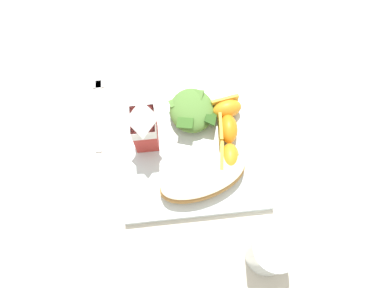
% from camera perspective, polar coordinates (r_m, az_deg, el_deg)
% --- Properties ---
extents(ground, '(3.00, 3.00, 0.00)m').
position_cam_1_polar(ground, '(0.72, -0.00, -0.79)').
color(ground, beige).
extents(white_plate, '(0.28, 0.28, 0.02)m').
position_cam_1_polar(white_plate, '(0.72, -0.00, -0.55)').
color(white_plate, silver).
rests_on(white_plate, ground).
extents(cheesy_pizza_bread, '(0.12, 0.18, 0.04)m').
position_cam_1_polar(cheesy_pizza_bread, '(0.67, 1.77, -5.44)').
color(cheesy_pizza_bread, tan).
rests_on(cheesy_pizza_bread, white_plate).
extents(green_salad_pile, '(0.10, 0.10, 0.04)m').
position_cam_1_polar(green_salad_pile, '(0.72, -0.06, 5.45)').
color(green_salad_pile, '#5B8E3D').
rests_on(green_salad_pile, white_plate).
extents(milk_carton, '(0.06, 0.04, 0.11)m').
position_cam_1_polar(milk_carton, '(0.67, -7.69, 2.83)').
color(milk_carton, '#B7332D').
rests_on(milk_carton, white_plate).
extents(orange_wedge_front, '(0.06, 0.05, 0.04)m').
position_cam_1_polar(orange_wedge_front, '(0.68, 5.92, -2.28)').
color(orange_wedge_front, orange).
rests_on(orange_wedge_front, white_plate).
extents(orange_wedge_middle, '(0.06, 0.04, 0.04)m').
position_cam_1_polar(orange_wedge_middle, '(0.70, 5.71, 2.43)').
color(orange_wedge_middle, orange).
rests_on(orange_wedge_middle, white_plate).
extents(orange_wedge_rear, '(0.05, 0.07, 0.04)m').
position_cam_1_polar(orange_wedge_rear, '(0.73, 5.59, 5.74)').
color(orange_wedge_rear, orange).
rests_on(orange_wedge_rear, white_plate).
extents(paper_napkin, '(0.11, 0.11, 0.00)m').
position_cam_1_polar(paper_napkin, '(0.83, 0.97, 13.79)').
color(paper_napkin, white).
rests_on(paper_napkin, ground).
extents(metal_fork, '(0.19, 0.02, 0.01)m').
position_cam_1_polar(metal_fork, '(0.79, -14.80, 6.19)').
color(metal_fork, silver).
rests_on(metal_fork, ground).
extents(drinking_clear_cup, '(0.08, 0.08, 0.10)m').
position_cam_1_polar(drinking_clear_cup, '(0.64, 12.51, -16.51)').
color(drinking_clear_cup, silver).
rests_on(drinking_clear_cup, ground).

